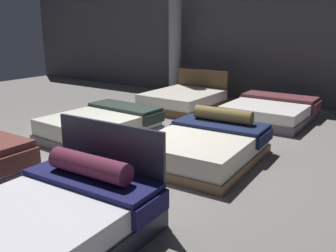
{
  "coord_description": "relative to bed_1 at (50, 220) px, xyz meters",
  "views": [
    {
      "loc": [
        3.82,
        -4.56,
        2.11
      ],
      "look_at": [
        0.25,
        0.59,
        0.36
      ],
      "focal_mm": 39.99,
      "sensor_mm": 36.0,
      "label": 1
    }
  ],
  "objects": [
    {
      "name": "ground_plane",
      "position": [
        -1.04,
        2.56,
        -0.27
      ],
      "size": [
        18.0,
        18.0,
        0.02
      ],
      "primitive_type": "cube",
      "color": "gray"
    },
    {
      "name": "bed_2",
      "position": [
        -2.09,
        2.82,
        -0.02
      ],
      "size": [
        1.63,
        2.04,
        0.52
      ],
      "rotation": [
        0.0,
        0.0,
        -0.04
      ],
      "color": "#57525D",
      "rests_on": "ground_plane"
    },
    {
      "name": "bed_3",
      "position": [
        0.09,
        2.9,
        -0.02
      ],
      "size": [
        1.67,
        2.12,
        0.71
      ],
      "rotation": [
        0.0,
        0.0,
        0.05
      ],
      "color": "#8F6E4B",
      "rests_on": "ground_plane"
    },
    {
      "name": "bed_5",
      "position": [
        0.06,
        5.89,
        -0.05
      ],
      "size": [
        1.75,
        1.96,
        0.47
      ],
      "rotation": [
        0.0,
        0.0,
        0.01
      ],
      "color": "#544F5C",
      "rests_on": "ground_plane"
    },
    {
      "name": "bed_4",
      "position": [
        -2.15,
        5.78,
        -0.04
      ],
      "size": [
        1.61,
        1.95,
        0.89
      ],
      "rotation": [
        0.0,
        0.0,
        -0.01
      ],
      "color": "brown",
      "rests_on": "ground_plane"
    },
    {
      "name": "showroom_back_wall",
      "position": [
        -1.04,
        7.76,
        1.49
      ],
      "size": [
        18.0,
        0.06,
        3.5
      ],
      "primitive_type": "cube",
      "color": "#47474C",
      "rests_on": "ground_plane"
    },
    {
      "name": "bed_1",
      "position": [
        0.0,
        0.0,
        0.0
      ],
      "size": [
        1.69,
        2.06,
        1.04
      ],
      "rotation": [
        0.0,
        0.0,
        0.04
      ],
      "color": "#292A36",
      "rests_on": "ground_plane"
    },
    {
      "name": "support_pillar",
      "position": [
        -3.39,
        7.26,
        1.49
      ],
      "size": [
        0.38,
        0.38,
        3.5
      ],
      "primitive_type": "cylinder",
      "color": "#99999E",
      "rests_on": "ground_plane"
    }
  ]
}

